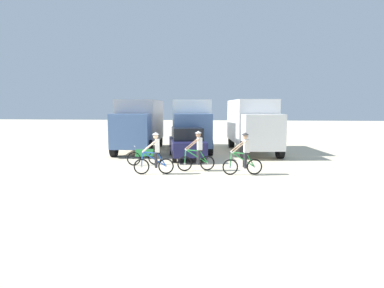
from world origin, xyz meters
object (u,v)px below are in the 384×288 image
box_truck_grey_hauler (140,122)px  bicycle_spare (144,157)px  cyclist_orange_shirt (155,155)px  cyclist_cowboy_hat (197,152)px  cyclist_near_camera (244,155)px  box_truck_white_box (191,122)px  sedan_parked (187,143)px  box_truck_avon_van (253,123)px

box_truck_grey_hauler → bicycle_spare: box_truck_grey_hauler is taller
cyclist_orange_shirt → cyclist_cowboy_hat: same height
bicycle_spare → box_truck_grey_hauler: bearing=107.4°
cyclist_orange_shirt → cyclist_near_camera: bearing=4.3°
box_truck_grey_hauler → cyclist_near_camera: bearing=-47.8°
cyclist_near_camera → cyclist_cowboy_hat: bearing=162.2°
box_truck_white_box → cyclist_cowboy_hat: 7.45m
box_truck_grey_hauler → sedan_parked: box_truck_grey_hauler is taller
cyclist_orange_shirt → bicycle_spare: (-1.03, 2.13, -0.45)m
cyclist_orange_shirt → bicycle_spare: 2.40m
box_truck_grey_hauler → bicycle_spare: bearing=-72.6°
box_truck_avon_van → cyclist_orange_shirt: 8.96m
box_truck_avon_van → cyclist_orange_shirt: box_truck_avon_van is taller
sedan_parked → bicycle_spare: 3.04m
box_truck_avon_van → sedan_parked: size_ratio=1.56×
cyclist_orange_shirt → box_truck_white_box: bearing=85.7°
box_truck_grey_hauler → sedan_parked: (3.51, -2.95, -0.99)m
sedan_parked → cyclist_cowboy_hat: cyclist_cowboy_hat is taller
cyclist_near_camera → box_truck_white_box: bearing=111.9°
box_truck_avon_van → bicycle_spare: bearing=-136.4°
cyclist_cowboy_hat → cyclist_near_camera: size_ratio=1.00×
sedan_parked → cyclist_cowboy_hat: 3.67m
cyclist_near_camera → box_truck_grey_hauler: bearing=132.2°
sedan_parked → cyclist_near_camera: (2.99, -4.21, -0.04)m
box_truck_grey_hauler → cyclist_orange_shirt: size_ratio=3.80×
box_truck_white_box → cyclist_orange_shirt: size_ratio=3.86×
cyclist_orange_shirt → cyclist_near_camera: 3.81m
box_truck_grey_hauler → box_truck_white_box: bearing=13.5°
box_truck_grey_hauler → box_truck_white_box: size_ratio=0.98×
box_truck_avon_van → bicycle_spare: 8.03m
cyclist_cowboy_hat → cyclist_near_camera: bearing=-17.8°
box_truck_grey_hauler → box_truck_avon_van: same height
box_truck_white_box → box_truck_avon_van: bearing=-9.3°
bicycle_spare → cyclist_near_camera: bearing=-20.9°
sedan_parked → cyclist_near_camera: 5.16m
box_truck_grey_hauler → cyclist_orange_shirt: box_truck_grey_hauler is taller
cyclist_near_camera → bicycle_spare: cyclist_near_camera is taller
box_truck_white_box → sedan_parked: size_ratio=1.57×
box_truck_avon_van → sedan_parked: box_truck_avon_van is taller
sedan_parked → cyclist_near_camera: size_ratio=2.46×
box_truck_avon_van → cyclist_near_camera: box_truck_avon_van is taller
bicycle_spare → box_truck_white_box: bearing=75.0°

